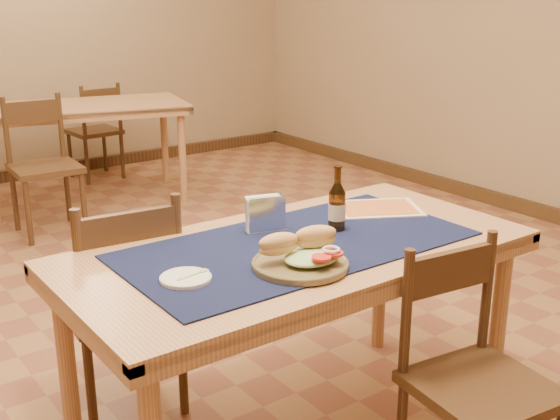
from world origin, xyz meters
TOP-DOWN VIEW (x-y plane):
  - room at (0.00, 0.00)m, footprint 6.04×7.04m
  - main_table at (0.00, -0.80)m, footprint 1.60×0.80m
  - placemat at (0.00, -0.80)m, footprint 1.20×0.60m
  - baseboard at (0.00, 0.00)m, footprint 6.00×7.00m
  - back_table at (0.52, 2.53)m, footprint 1.65×1.10m
  - chair_main_far at (-0.43, -0.28)m, footprint 0.45×0.45m
  - chair_main_near at (0.24, -1.38)m, footprint 0.44×0.44m
  - chair_back_near at (0.03, 2.00)m, footprint 0.44×0.44m
  - chair_back_far at (0.84, 3.11)m, footprint 0.41×0.41m
  - sandwich_plate at (-0.11, -0.97)m, footprint 0.30×0.30m
  - side_plate at (-0.46, -0.85)m, footprint 0.16×0.16m
  - fork at (-0.43, -0.85)m, footprint 0.11×0.03m
  - beer_bottle at (0.20, -0.77)m, footprint 0.06×0.06m
  - napkin_holder at (-0.01, -0.63)m, footprint 0.15×0.09m
  - menu_card at (0.49, -0.67)m, footprint 0.40×0.37m

SIDE VIEW (x-z plane):
  - baseboard at x=0.00m, z-range 0.00..0.10m
  - chair_back_far at x=0.84m, z-range 0.02..0.84m
  - chair_main_near at x=0.24m, z-range 0.02..0.86m
  - chair_main_far at x=-0.43m, z-range 0.02..0.91m
  - chair_back_near at x=0.03m, z-range 0.02..0.93m
  - main_table at x=0.00m, z-range 0.29..1.04m
  - back_table at x=0.52m, z-range 0.29..1.04m
  - placemat at x=0.00m, z-range 0.75..0.76m
  - menu_card at x=0.49m, z-range 0.76..0.76m
  - side_plate at x=-0.46m, z-range 0.76..0.77m
  - fork at x=-0.43m, z-range 0.77..0.77m
  - sandwich_plate at x=-0.11m, z-range 0.73..0.85m
  - napkin_holder at x=-0.01m, z-range 0.75..0.88m
  - beer_bottle at x=0.20m, z-range 0.73..0.96m
  - room at x=0.00m, z-range -0.02..2.82m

